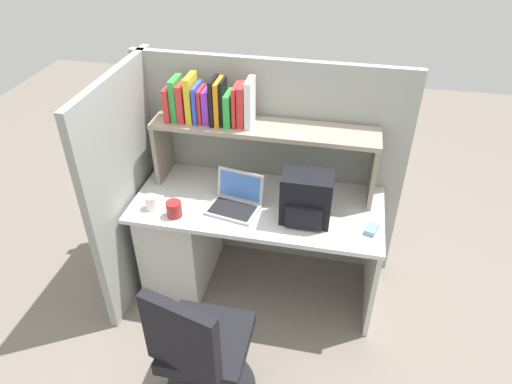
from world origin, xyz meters
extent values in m
plane|color=slate|center=(0.00, 0.00, 0.00)|extent=(8.00, 8.00, 0.00)
cube|color=silver|center=(0.00, 0.00, 0.71)|extent=(1.60, 0.70, 0.03)
cube|color=beige|center=(-0.55, 0.00, 0.35)|extent=(0.40, 0.64, 0.70)
cube|color=beige|center=(0.78, 0.00, 0.35)|extent=(0.03, 0.64, 0.70)
cube|color=#939991|center=(0.00, 0.38, 0.78)|extent=(1.84, 0.05, 1.55)
cube|color=#939991|center=(-0.85, -0.05, 0.78)|extent=(0.05, 1.06, 1.55)
cube|color=gray|center=(-0.70, 0.20, 0.94)|extent=(0.03, 0.28, 0.42)
cube|color=gray|center=(0.70, 0.20, 0.94)|extent=(0.03, 0.28, 0.42)
cube|color=gray|center=(0.00, 0.20, 1.17)|extent=(1.44, 0.28, 0.03)
cube|color=red|center=(-0.60, 0.19, 1.29)|extent=(0.03, 0.18, 0.22)
cube|color=green|center=(-0.56, 0.20, 1.31)|extent=(0.04, 0.16, 0.27)
cube|color=red|center=(-0.52, 0.19, 1.30)|extent=(0.04, 0.16, 0.24)
cube|color=yellow|center=(-0.47, 0.20, 1.33)|extent=(0.04, 0.17, 0.29)
cube|color=blue|center=(-0.42, 0.20, 1.30)|extent=(0.02, 0.17, 0.24)
cube|color=red|center=(-0.40, 0.20, 1.29)|extent=(0.02, 0.15, 0.22)
cube|color=purple|center=(-0.36, 0.21, 1.29)|extent=(0.04, 0.16, 0.22)
cube|color=black|center=(-0.32, 0.19, 1.32)|extent=(0.02, 0.17, 0.29)
cube|color=orange|center=(-0.28, 0.19, 1.32)|extent=(0.03, 0.17, 0.28)
cube|color=black|center=(-0.25, 0.19, 1.32)|extent=(0.02, 0.14, 0.29)
cube|color=green|center=(-0.22, 0.19, 1.28)|extent=(0.04, 0.16, 0.21)
cube|color=red|center=(-0.18, 0.20, 1.31)|extent=(0.02, 0.16, 0.25)
cube|color=red|center=(-0.14, 0.21, 1.31)|extent=(0.04, 0.15, 0.26)
cube|color=white|center=(-0.09, 0.20, 1.33)|extent=(0.04, 0.15, 0.30)
cube|color=#B7BABF|center=(-0.13, -0.11, 0.74)|extent=(0.35, 0.27, 0.02)
cube|color=black|center=(-0.14, -0.12, 0.75)|extent=(0.30, 0.22, 0.00)
cube|color=#B7BABF|center=(-0.11, 0.00, 0.85)|extent=(0.31, 0.10, 0.20)
cube|color=#3F72CC|center=(-0.11, -0.01, 0.85)|extent=(0.27, 0.08, 0.17)
cube|color=black|center=(0.32, -0.10, 0.89)|extent=(0.30, 0.20, 0.32)
cube|color=black|center=(0.32, -0.20, 0.82)|extent=(0.22, 0.04, 0.14)
cube|color=#7299C6|center=(0.72, -0.14, 0.75)|extent=(0.09, 0.12, 0.03)
cylinder|color=white|center=(-0.64, -0.20, 0.78)|extent=(0.08, 0.08, 0.09)
cylinder|color=maroon|center=(-0.48, -0.24, 0.78)|extent=(0.10, 0.10, 0.10)
cylinder|color=#262628|center=(-0.09, -0.90, 0.24)|extent=(0.05, 0.05, 0.41)
cube|color=black|center=(-0.09, -0.90, 0.45)|extent=(0.44, 0.44, 0.08)
cube|color=black|center=(-0.14, -1.09, 0.71)|extent=(0.40, 0.16, 0.44)
camera|label=1|loc=(0.49, -2.38, 2.53)|focal=32.96mm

